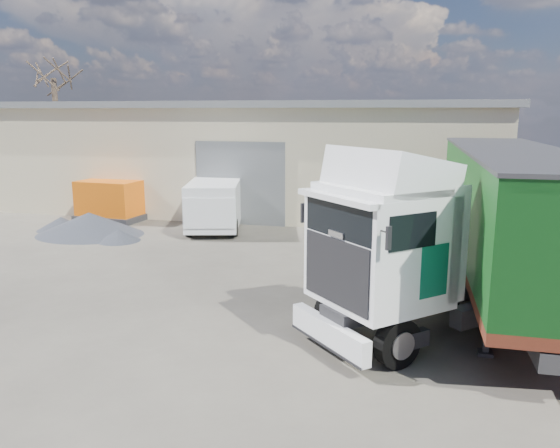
% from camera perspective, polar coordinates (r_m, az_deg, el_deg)
% --- Properties ---
extents(ground, '(120.00, 120.00, 0.00)m').
position_cam_1_polar(ground, '(14.28, -8.73, -8.33)').
color(ground, black).
rests_on(ground, ground).
extents(warehouse, '(30.60, 12.60, 5.42)m').
position_cam_1_polar(warehouse, '(30.59, -7.91, 7.46)').
color(warehouse, '#C5B798').
rests_on(warehouse, ground).
extents(bare_tree, '(4.00, 4.00, 9.60)m').
position_cam_1_polar(bare_tree, '(39.96, -22.71, 15.21)').
color(bare_tree, '#382B21').
rests_on(bare_tree, ground).
extents(tractor_unit, '(6.04, 5.92, 4.18)m').
position_cam_1_polar(tractor_unit, '(11.96, 13.22, -3.65)').
color(tractor_unit, black).
rests_on(tractor_unit, ground).
extents(box_trailer, '(2.63, 11.86, 3.93)m').
position_cam_1_polar(box_trailer, '(15.27, 22.78, 1.50)').
color(box_trailer, '#2D2D30').
rests_on(box_trailer, ground).
extents(panel_van, '(3.18, 5.29, 2.02)m').
position_cam_1_polar(panel_van, '(23.07, -6.78, 2.09)').
color(panel_van, black).
rests_on(panel_van, ground).
extents(orange_skip, '(3.07, 2.09, 1.81)m').
position_cam_1_polar(orange_skip, '(25.82, -17.32, 2.09)').
color(orange_skip, '#2D2D30').
rests_on(orange_skip, ground).
extents(gravel_heap, '(5.39, 4.76, 0.90)m').
position_cam_1_polar(gravel_heap, '(23.21, -19.42, -0.01)').
color(gravel_heap, black).
rests_on(gravel_heap, ground).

